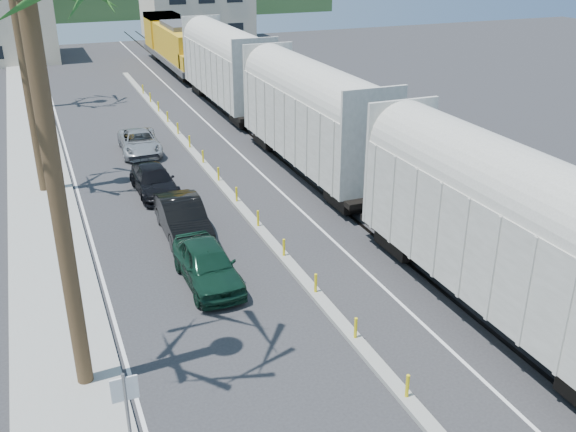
# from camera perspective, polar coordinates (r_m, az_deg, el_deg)

# --- Properties ---
(sidewalk) EXTENTS (3.00, 90.00, 0.15)m
(sidewalk) POSITION_cam_1_polar(r_m,az_deg,el_deg) (36.60, -21.34, 3.66)
(sidewalk) COLOR gray
(sidewalk) RESTS_ON ground
(rails) EXTENTS (1.56, 100.00, 0.06)m
(rails) POSITION_cam_1_polar(r_m,az_deg,el_deg) (41.62, -2.65, 7.53)
(rails) COLOR black
(rails) RESTS_ON ground
(median) EXTENTS (0.45, 60.00, 0.85)m
(median) POSITION_cam_1_polar(r_m,az_deg,el_deg) (32.89, -6.16, 3.05)
(median) COLOR gray
(median) RESTS_ON ground
(lane_markings) EXTENTS (9.42, 90.00, 0.01)m
(lane_markings) POSITION_cam_1_polar(r_m,az_deg,el_deg) (37.12, -11.55, 4.99)
(lane_markings) COLOR silver
(lane_markings) RESTS_ON ground
(freight_train) EXTENTS (3.00, 60.94, 5.85)m
(freight_train) POSITION_cam_1_polar(r_m,az_deg,el_deg) (38.55, -1.42, 10.65)
(freight_train) COLOR #AAA89C
(freight_train) RESTS_ON ground
(street_sign) EXTENTS (0.60, 0.08, 3.00)m
(street_sign) POSITION_cam_1_polar(r_m,az_deg,el_deg) (15.22, -14.08, -16.55)
(street_sign) COLOR slate
(street_sign) RESTS_ON ground
(buildings) EXTENTS (38.00, 27.00, 10.00)m
(buildings) POSITION_cam_1_polar(r_m,az_deg,el_deg) (81.72, -21.69, 17.07)
(buildings) COLOR beige
(buildings) RESTS_ON ground
(car_lead) EXTENTS (1.96, 4.55, 1.53)m
(car_lead) POSITION_cam_1_polar(r_m,az_deg,el_deg) (23.30, -7.18, -4.28)
(car_lead) COLOR #103122
(car_lead) RESTS_ON ground
(car_second) EXTENTS (1.81, 4.82, 1.57)m
(car_second) POSITION_cam_1_polar(r_m,az_deg,el_deg) (27.14, -9.33, -0.16)
(car_second) COLOR black
(car_second) RESTS_ON ground
(car_third) EXTENTS (2.06, 4.60, 1.31)m
(car_third) POSITION_cam_1_polar(r_m,az_deg,el_deg) (31.92, -11.82, 3.10)
(car_third) COLOR black
(car_third) RESTS_ON ground
(car_rear) EXTENTS (2.63, 4.89, 1.30)m
(car_rear) POSITION_cam_1_polar(r_m,az_deg,el_deg) (38.20, -13.05, 6.41)
(car_rear) COLOR #A7AAAD
(car_rear) RESTS_ON ground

